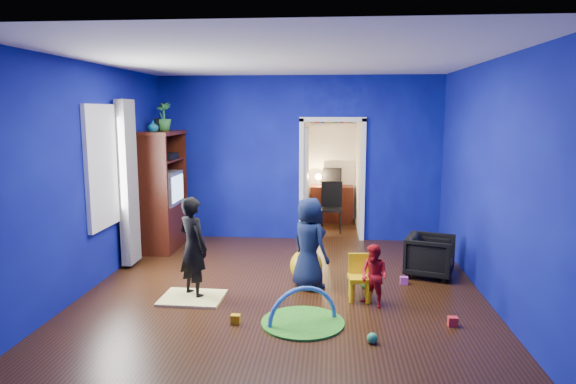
# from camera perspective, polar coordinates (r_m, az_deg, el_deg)

# --- Properties ---
(floor) EXTENTS (5.00, 5.50, 0.01)m
(floor) POSITION_cam_1_polar(r_m,az_deg,el_deg) (6.72, -0.45, -10.90)
(floor) COLOR black
(floor) RESTS_ON ground
(ceiling) EXTENTS (5.00, 5.50, 0.01)m
(ceiling) POSITION_cam_1_polar(r_m,az_deg,el_deg) (6.34, -0.49, 14.55)
(ceiling) COLOR white
(ceiling) RESTS_ON wall_back
(wall_back) EXTENTS (5.00, 0.02, 2.90)m
(wall_back) POSITION_cam_1_polar(r_m,az_deg,el_deg) (9.09, 1.15, 3.72)
(wall_back) COLOR #090C6F
(wall_back) RESTS_ON floor
(wall_front) EXTENTS (5.00, 0.02, 2.90)m
(wall_front) POSITION_cam_1_polar(r_m,az_deg,el_deg) (3.68, -4.47, -4.15)
(wall_front) COLOR #090C6F
(wall_front) RESTS_ON floor
(wall_left) EXTENTS (0.02, 5.50, 2.90)m
(wall_left) POSITION_cam_1_polar(r_m,az_deg,el_deg) (7.05, -21.14, 1.59)
(wall_left) COLOR #090C6F
(wall_left) RESTS_ON floor
(wall_right) EXTENTS (0.02, 5.50, 2.90)m
(wall_right) POSITION_cam_1_polar(r_m,az_deg,el_deg) (6.62, 21.61, 1.11)
(wall_right) COLOR #090C6F
(wall_right) RESTS_ON floor
(alcove) EXTENTS (1.00, 1.75, 2.50)m
(alcove) POSITION_cam_1_polar(r_m,az_deg,el_deg) (9.97, 4.92, 3.00)
(alcove) COLOR silver
(alcove) RESTS_ON floor
(armchair) EXTENTS (0.80, 0.79, 0.58)m
(armchair) POSITION_cam_1_polar(r_m,az_deg,el_deg) (7.47, 15.50, -6.85)
(armchair) COLOR black
(armchair) RESTS_ON floor
(child_black) EXTENTS (0.55, 0.52, 1.26)m
(child_black) POSITION_cam_1_polar(r_m,az_deg,el_deg) (6.45, -10.50, -6.05)
(child_black) COLOR black
(child_black) RESTS_ON floor
(child_navy) EXTENTS (0.68, 0.68, 1.19)m
(child_navy) POSITION_cam_1_polar(r_m,az_deg,el_deg) (6.65, 2.38, -5.73)
(child_navy) COLOR black
(child_navy) RESTS_ON floor
(toddler_red) EXTENTS (0.46, 0.45, 0.74)m
(toddler_red) POSITION_cam_1_polar(r_m,az_deg,el_deg) (6.18, 9.54, -9.18)
(toddler_red) COLOR red
(toddler_red) RESTS_ON floor
(vase) EXTENTS (0.21, 0.21, 0.18)m
(vase) POSITION_cam_1_polar(r_m,az_deg,el_deg) (8.40, -14.79, 7.09)
(vase) COLOR #0B485C
(vase) RESTS_ON tv_armoire
(potted_plant) EXTENTS (0.32, 0.32, 0.47)m
(potted_plant) POSITION_cam_1_polar(r_m,az_deg,el_deg) (8.88, -13.69, 8.16)
(potted_plant) COLOR #338E37
(potted_plant) RESTS_ON tv_armoire
(tv_armoire) EXTENTS (0.58, 1.14, 1.96)m
(tv_armoire) POSITION_cam_1_polar(r_m,az_deg,el_deg) (8.77, -13.85, 0.18)
(tv_armoire) COLOR #41160A
(tv_armoire) RESTS_ON floor
(crt_tv) EXTENTS (0.46, 0.70, 0.54)m
(crt_tv) POSITION_cam_1_polar(r_m,az_deg,el_deg) (8.75, -13.62, 0.43)
(crt_tv) COLOR silver
(crt_tv) RESTS_ON tv_armoire
(yellow_blanket) EXTENTS (0.77, 0.62, 0.03)m
(yellow_blanket) POSITION_cam_1_polar(r_m,az_deg,el_deg) (6.54, -10.58, -11.48)
(yellow_blanket) COLOR #F2E07A
(yellow_blanket) RESTS_ON floor
(hopper_ball) EXTENTS (0.44, 0.44, 0.44)m
(hopper_ball) POSITION_cam_1_polar(r_m,az_deg,el_deg) (7.00, 2.04, -8.18)
(hopper_ball) COLOR yellow
(hopper_ball) RESTS_ON floor
(kid_chair) EXTENTS (0.30, 0.30, 0.50)m
(kid_chair) POSITION_cam_1_polar(r_m,az_deg,el_deg) (6.40, 8.01, -9.65)
(kid_chair) COLOR yellow
(kid_chair) RESTS_ON floor
(play_mat) EXTENTS (0.91, 0.91, 0.02)m
(play_mat) POSITION_cam_1_polar(r_m,az_deg,el_deg) (5.75, 1.65, -14.29)
(play_mat) COLOR #2D8E20
(play_mat) RESTS_ON floor
(toy_arch) EXTENTS (0.75, 0.40, 0.81)m
(toy_arch) POSITION_cam_1_polar(r_m,az_deg,el_deg) (5.75, 1.65, -14.22)
(toy_arch) COLOR #3F8CD8
(toy_arch) RESTS_ON floor
(window_left) EXTENTS (0.03, 0.95, 1.55)m
(window_left) POSITION_cam_1_polar(r_m,az_deg,el_deg) (7.35, -19.89, 2.72)
(window_left) COLOR white
(window_left) RESTS_ON wall_left
(curtain) EXTENTS (0.14, 0.42, 2.40)m
(curtain) POSITION_cam_1_polar(r_m,az_deg,el_deg) (7.84, -17.34, 1.00)
(curtain) COLOR slate
(curtain) RESTS_ON floor
(doorway) EXTENTS (1.16, 0.10, 2.10)m
(doorway) POSITION_cam_1_polar(r_m,az_deg,el_deg) (9.12, 4.90, 1.18)
(doorway) COLOR white
(doorway) RESTS_ON floor
(study_desk) EXTENTS (0.88, 0.44, 0.75)m
(study_desk) POSITION_cam_1_polar(r_m,az_deg,el_deg) (10.72, 4.86, -1.30)
(study_desk) COLOR #3D140A
(study_desk) RESTS_ON floor
(desk_monitor) EXTENTS (0.40, 0.05, 0.32)m
(desk_monitor) POSITION_cam_1_polar(r_m,az_deg,el_deg) (10.75, 4.90, 1.83)
(desk_monitor) COLOR black
(desk_monitor) RESTS_ON study_desk
(desk_lamp) EXTENTS (0.14, 0.14, 0.14)m
(desk_lamp) POSITION_cam_1_polar(r_m,az_deg,el_deg) (10.70, 3.40, 1.70)
(desk_lamp) COLOR #FFD88C
(desk_lamp) RESTS_ON study_desk
(folding_chair) EXTENTS (0.40, 0.40, 0.92)m
(folding_chair) POSITION_cam_1_polar(r_m,az_deg,el_deg) (9.76, 4.86, -1.82)
(folding_chair) COLOR black
(folding_chair) RESTS_ON floor
(book_shelf) EXTENTS (0.88, 0.24, 0.04)m
(book_shelf) POSITION_cam_1_polar(r_m,az_deg,el_deg) (10.66, 4.98, 7.54)
(book_shelf) COLOR white
(book_shelf) RESTS_ON study_desk
(toy_0) EXTENTS (0.10, 0.08, 0.10)m
(toy_0) POSITION_cam_1_polar(r_m,az_deg,el_deg) (5.95, 17.83, -13.53)
(toy_0) COLOR red
(toy_0) RESTS_ON floor
(toy_1) EXTENTS (0.11, 0.11, 0.11)m
(toy_1) POSITION_cam_1_polar(r_m,az_deg,el_deg) (7.78, 16.83, -8.06)
(toy_1) COLOR #2698DA
(toy_1) RESTS_ON floor
(toy_2) EXTENTS (0.10, 0.08, 0.10)m
(toy_2) POSITION_cam_1_polar(r_m,az_deg,el_deg) (5.76, -5.85, -13.88)
(toy_2) COLOR #DE9F0B
(toy_2) RESTS_ON floor
(toy_3) EXTENTS (0.11, 0.11, 0.11)m
(toy_3) POSITION_cam_1_polar(r_m,az_deg,el_deg) (6.85, 8.55, -10.11)
(toy_3) COLOR green
(toy_3) RESTS_ON floor
(toy_4) EXTENTS (0.10, 0.08, 0.10)m
(toy_4) POSITION_cam_1_polar(r_m,az_deg,el_deg) (7.11, 12.76, -9.56)
(toy_4) COLOR #BB46B0
(toy_4) RESTS_ON floor
(toy_5) EXTENTS (0.11, 0.11, 0.11)m
(toy_5) POSITION_cam_1_polar(r_m,az_deg,el_deg) (5.37, 9.36, -15.68)
(toy_5) COLOR green
(toy_5) RESTS_ON floor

